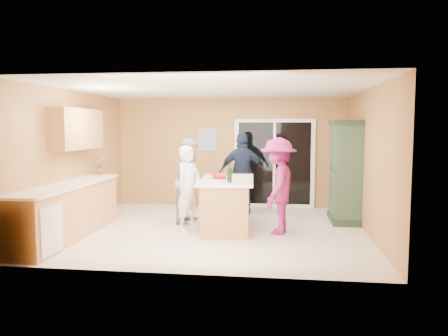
# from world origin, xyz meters

# --- Properties ---
(floor) EXTENTS (5.50, 5.50, 0.00)m
(floor) POSITION_xyz_m (0.00, 0.00, 0.00)
(floor) COLOR #F2E1D1
(floor) RESTS_ON ground
(ceiling) EXTENTS (5.50, 5.00, 0.10)m
(ceiling) POSITION_xyz_m (0.00, 0.00, 2.60)
(ceiling) COLOR silver
(ceiling) RESTS_ON wall_back
(wall_back) EXTENTS (5.50, 0.10, 2.60)m
(wall_back) POSITION_xyz_m (0.00, 2.50, 1.30)
(wall_back) COLOR tan
(wall_back) RESTS_ON ground
(wall_front) EXTENTS (5.50, 0.10, 2.60)m
(wall_front) POSITION_xyz_m (0.00, -2.50, 1.30)
(wall_front) COLOR tan
(wall_front) RESTS_ON ground
(wall_left) EXTENTS (0.10, 5.00, 2.60)m
(wall_left) POSITION_xyz_m (-2.75, 0.00, 1.30)
(wall_left) COLOR tan
(wall_left) RESTS_ON ground
(wall_right) EXTENTS (0.10, 5.00, 2.60)m
(wall_right) POSITION_xyz_m (2.75, 0.00, 1.30)
(wall_right) COLOR tan
(wall_right) RESTS_ON ground
(left_cabinet_run) EXTENTS (0.65, 3.05, 1.24)m
(left_cabinet_run) POSITION_xyz_m (-2.45, -1.05, 0.46)
(left_cabinet_run) COLOR #CA834E
(left_cabinet_run) RESTS_ON floor
(upper_cabinets) EXTENTS (0.35, 1.60, 0.75)m
(upper_cabinets) POSITION_xyz_m (-2.58, -0.20, 1.88)
(upper_cabinets) COLOR #CA834E
(upper_cabinets) RESTS_ON wall_left
(sliding_door) EXTENTS (1.90, 0.07, 2.10)m
(sliding_door) POSITION_xyz_m (1.05, 2.46, 1.05)
(sliding_door) COLOR white
(sliding_door) RESTS_ON floor
(framed_picture) EXTENTS (0.46, 0.04, 0.56)m
(framed_picture) POSITION_xyz_m (-0.55, 2.48, 1.60)
(framed_picture) COLOR #A58952
(framed_picture) RESTS_ON wall_back
(kitchen_island) EXTENTS (1.09, 1.86, 0.95)m
(kitchen_island) POSITION_xyz_m (0.21, 0.06, 0.45)
(kitchen_island) COLOR #CA834E
(kitchen_island) RESTS_ON floor
(green_hutch) EXTENTS (0.59, 1.12, 2.05)m
(green_hutch) POSITION_xyz_m (2.49, 1.03, 1.00)
(green_hutch) COLOR #1E3020
(green_hutch) RESTS_ON floor
(woman_white) EXTENTS (0.60, 0.68, 1.57)m
(woman_white) POSITION_xyz_m (-0.47, -0.17, 0.79)
(woman_white) COLOR silver
(woman_white) RESTS_ON floor
(woman_grey) EXTENTS (0.76, 0.91, 1.68)m
(woman_grey) POSITION_xyz_m (-0.59, 0.60, 0.84)
(woman_grey) COLOR #A1A1A3
(woman_grey) RESTS_ON floor
(woman_navy) EXTENTS (1.10, 0.57, 1.79)m
(woman_navy) POSITION_xyz_m (0.38, 1.55, 0.90)
(woman_navy) COLOR #171F33
(woman_navy) RESTS_ON floor
(woman_magenta) EXTENTS (0.84, 1.22, 1.72)m
(woman_magenta) POSITION_xyz_m (1.16, -0.12, 0.86)
(woman_magenta) COLOR #831C61
(woman_magenta) RESTS_ON floor
(serving_bowl) EXTENTS (0.37, 0.37, 0.08)m
(serving_bowl) POSITION_xyz_m (0.06, 0.14, 0.99)
(serving_bowl) COLOR red
(serving_bowl) RESTS_ON kitchen_island
(tulip_vase) EXTENTS (0.23, 0.16, 0.40)m
(tulip_vase) POSITION_xyz_m (-2.45, 0.47, 1.14)
(tulip_vase) COLOR #9F230F
(tulip_vase) RESTS_ON left_cabinet_run
(tumbler_near) EXTENTS (0.09, 0.09, 0.10)m
(tumbler_near) POSITION_xyz_m (-0.04, 0.19, 1.00)
(tumbler_near) COLOR red
(tumbler_near) RESTS_ON kitchen_island
(tumbler_far) EXTENTS (0.09, 0.09, 0.10)m
(tumbler_far) POSITION_xyz_m (0.18, 0.62, 1.00)
(tumbler_far) COLOR red
(tumbler_far) RESTS_ON kitchen_island
(wine_bottle) EXTENTS (0.08, 0.08, 0.35)m
(wine_bottle) POSITION_xyz_m (0.32, -0.44, 1.08)
(wine_bottle) COLOR black
(wine_bottle) RESTS_ON kitchen_island
(white_plate) EXTENTS (0.27, 0.27, 0.02)m
(white_plate) POSITION_xyz_m (0.39, 0.51, 0.96)
(white_plate) COLOR white
(white_plate) RESTS_ON kitchen_island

